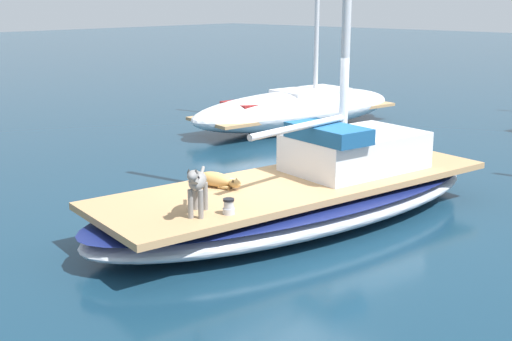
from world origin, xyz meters
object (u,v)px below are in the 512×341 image
(sailboat_main, at_px, (299,200))
(coiled_rope, at_px, (226,181))
(dog_grey, at_px, (197,184))
(deck_winch, at_px, (229,207))
(moored_boat_port_side, at_px, (297,108))
(dog_tan, at_px, (216,180))

(sailboat_main, height_order, coiled_rope, coiled_rope)
(dog_grey, xyz_separation_m, deck_winch, (0.27, 0.30, -0.32))
(sailboat_main, height_order, moored_boat_port_side, moored_boat_port_side)
(dog_tan, relative_size, moored_boat_port_side, 0.13)
(dog_tan, xyz_separation_m, coiled_rope, (-0.05, 0.25, -0.08))
(dog_grey, distance_m, deck_winch, 0.52)
(sailboat_main, xyz_separation_m, moored_boat_port_side, (-4.96, 6.06, 0.21))
(coiled_rope, bearing_deg, deck_winch, -43.81)
(coiled_rope, height_order, moored_boat_port_side, moored_boat_port_side)
(deck_winch, bearing_deg, sailboat_main, 100.56)
(moored_boat_port_side, bearing_deg, dog_grey, -58.68)
(deck_winch, bearing_deg, coiled_rope, 136.19)
(dog_grey, bearing_deg, deck_winch, 47.52)
(dog_grey, distance_m, coiled_rope, 1.64)
(sailboat_main, relative_size, coiled_rope, 23.40)
(dog_tan, distance_m, moored_boat_port_side, 8.35)
(dog_tan, bearing_deg, sailboat_main, 58.05)
(moored_boat_port_side, bearing_deg, deck_winch, -56.36)
(dog_tan, distance_m, coiled_rope, 0.27)
(dog_grey, relative_size, coiled_rope, 2.45)
(dog_tan, height_order, coiled_rope, dog_tan)
(dog_grey, relative_size, deck_winch, 3.79)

